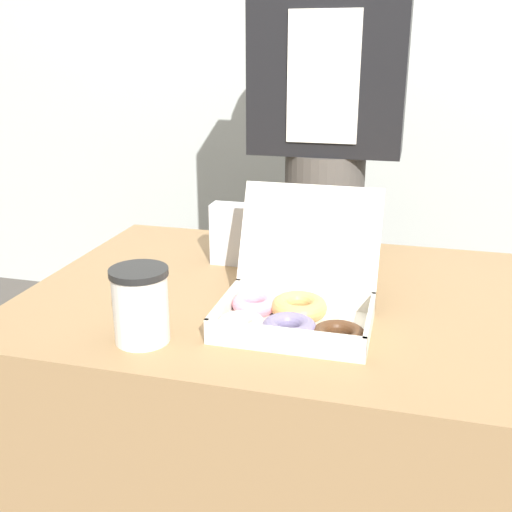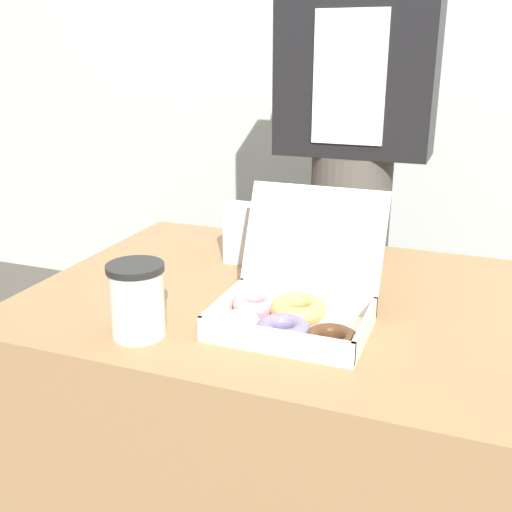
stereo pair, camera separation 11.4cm
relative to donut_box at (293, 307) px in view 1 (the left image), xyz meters
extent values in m
cube|color=#B2B7B2|center=(-0.06, 1.65, 0.56)|extent=(10.00, 0.05, 2.60)
cube|color=#99754C|center=(-0.06, 0.15, -0.39)|extent=(1.07, 0.80, 0.71)
cube|color=silver|center=(0.01, -0.02, -0.03)|extent=(0.28, 0.21, 0.01)
cube|color=silver|center=(-0.13, -0.02, -0.01)|extent=(0.01, 0.21, 0.04)
cube|color=silver|center=(0.14, -0.02, -0.01)|extent=(0.01, 0.21, 0.04)
cube|color=silver|center=(0.01, -0.12, -0.01)|extent=(0.28, 0.01, 0.04)
cube|color=silver|center=(0.01, 0.08, -0.01)|extent=(0.28, 0.01, 0.04)
cube|color=silver|center=(0.01, 0.13, 0.11)|extent=(0.28, 0.09, 0.19)
torus|color=silver|center=(-0.08, -0.06, -0.02)|extent=(0.11, 0.11, 0.03)
torus|color=pink|center=(-0.08, 0.03, -0.02)|extent=(0.12, 0.12, 0.03)
torus|color=slate|center=(0.01, -0.06, -0.01)|extent=(0.12, 0.12, 0.03)
torus|color=tan|center=(0.01, 0.03, -0.01)|extent=(0.14, 0.14, 0.04)
torus|color=#4C2D19|center=(0.10, -0.06, -0.02)|extent=(0.12, 0.12, 0.03)
cylinder|color=silver|center=(-0.25, -0.13, 0.03)|extent=(0.10, 0.10, 0.13)
cylinder|color=black|center=(-0.25, -0.13, 0.09)|extent=(0.10, 0.10, 0.01)
cube|color=silver|center=(-0.21, 0.30, 0.04)|extent=(0.10, 0.05, 0.15)
cylinder|color=#4C4742|center=(-0.07, 0.83, -0.29)|extent=(0.25, 0.25, 0.90)
cube|color=black|center=(-0.07, 0.83, 0.44)|extent=(0.45, 0.20, 0.57)
cube|color=silver|center=(-0.07, 0.72, 0.38)|extent=(0.20, 0.01, 0.36)
camera|label=1|loc=(0.20, -1.02, 0.46)|focal=42.00mm
camera|label=2|loc=(0.31, -0.98, 0.46)|focal=42.00mm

